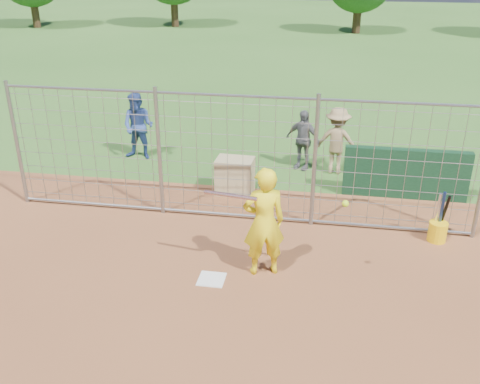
% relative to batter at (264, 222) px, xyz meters
% --- Properties ---
extents(ground, '(100.00, 100.00, 0.00)m').
position_rel_batter_xyz_m(ground, '(-0.79, -0.18, -0.94)').
color(ground, '#2D591E').
rests_on(ground, ground).
extents(home_plate, '(0.43, 0.43, 0.02)m').
position_rel_batter_xyz_m(home_plate, '(-0.79, -0.38, -0.93)').
color(home_plate, silver).
rests_on(home_plate, ground).
extents(dugout_wall, '(2.60, 0.20, 1.10)m').
position_rel_batter_xyz_m(dugout_wall, '(2.61, 3.42, -0.39)').
color(dugout_wall, '#11381E').
rests_on(dugout_wall, ground).
extents(batter, '(0.79, 0.65, 1.88)m').
position_rel_batter_xyz_m(batter, '(0.00, 0.00, 0.00)').
color(batter, yellow).
rests_on(batter, ground).
extents(bystander_a, '(0.87, 0.71, 1.69)m').
position_rel_batter_xyz_m(bystander_a, '(-3.79, 4.73, -0.09)').
color(bystander_a, navy).
rests_on(bystander_a, ground).
extents(bystander_b, '(0.93, 0.66, 1.47)m').
position_rel_batter_xyz_m(bystander_b, '(0.33, 4.72, -0.20)').
color(bystander_b, '#57585C').
rests_on(bystander_b, ground).
extents(bystander_c, '(1.11, 0.74, 1.60)m').
position_rel_batter_xyz_m(bystander_c, '(1.14, 4.60, -0.14)').
color(bystander_c, '#92774F').
rests_on(bystander_c, ground).
extents(equipment_bin, '(0.82, 0.58, 0.80)m').
position_rel_batter_xyz_m(equipment_bin, '(-1.02, 3.02, -0.54)').
color(equipment_bin, tan).
rests_on(equipment_bin, ground).
extents(equipment_in_play, '(2.23, 0.19, 0.10)m').
position_rel_batter_xyz_m(equipment_in_play, '(-0.08, -0.18, 0.52)').
color(equipment_in_play, silver).
rests_on(equipment_in_play, ground).
extents(bucket_with_bats, '(0.34, 0.39, 0.98)m').
position_rel_batter_xyz_m(bucket_with_bats, '(3.02, 1.58, -0.69)').
color(bucket_with_bats, yellow).
rests_on(bucket_with_bats, ground).
extents(backstop_fence, '(9.08, 0.08, 2.60)m').
position_rel_batter_xyz_m(backstop_fence, '(-0.79, 1.82, 0.32)').
color(backstop_fence, gray).
rests_on(backstop_fence, ground).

